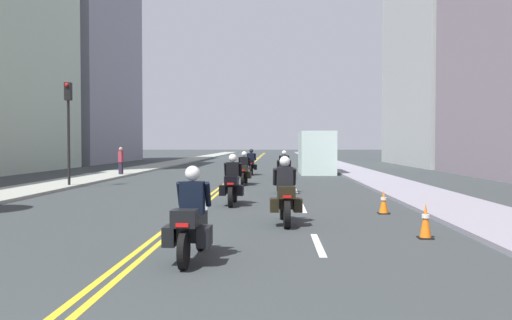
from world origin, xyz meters
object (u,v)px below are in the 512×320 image
at_px(motorcycle_6, 251,164).
at_px(traffic_cone_0, 384,202).
at_px(pedestrian_0, 121,161).
at_px(motorcycle_5, 284,168).
at_px(motorcycle_4, 244,171).
at_px(parked_truck, 316,154).
at_px(motorcycle_2, 232,185).
at_px(traffic_cone_1, 426,221).
at_px(motorcycle_3, 284,177).
at_px(motorcycle_0, 191,222).
at_px(motorcycle_1, 285,197).
at_px(traffic_light_near, 68,115).

distance_m(motorcycle_6, traffic_cone_0, 19.28).
bearing_deg(pedestrian_0, motorcycle_5, -100.15).
bearing_deg(pedestrian_0, motorcycle_4, -125.02).
bearing_deg(motorcycle_6, parked_truck, 29.95).
height_order(motorcycle_2, pedestrian_0, pedestrian_0).
bearing_deg(motorcycle_2, traffic_cone_1, -52.31).
height_order(motorcycle_3, pedestrian_0, pedestrian_0).
bearing_deg(motorcycle_5, motorcycle_6, 115.97).
relative_size(motorcycle_0, traffic_cone_1, 2.90).
height_order(motorcycle_1, motorcycle_2, motorcycle_1).
distance_m(motorcycle_0, parked_truck, 27.65).
distance_m(traffic_cone_1, pedestrian_0, 24.66).
distance_m(motorcycle_3, motorcycle_6, 12.57).
bearing_deg(motorcycle_3, traffic_light_near, 164.30).
distance_m(motorcycle_1, pedestrian_0, 21.60).
height_order(motorcycle_6, traffic_cone_0, motorcycle_6).
distance_m(motorcycle_6, pedestrian_0, 8.10).
bearing_deg(pedestrian_0, motorcycle_2, -147.23).
height_order(traffic_cone_0, parked_truck, parked_truck).
bearing_deg(motorcycle_3, motorcycle_4, 111.33).
bearing_deg(motorcycle_2, motorcycle_6, 90.93).
bearing_deg(traffic_cone_0, pedestrian_0, 126.13).
relative_size(motorcycle_5, traffic_light_near, 0.45).
bearing_deg(parked_truck, traffic_cone_1, -89.01).
height_order(motorcycle_5, parked_truck, parked_truck).
height_order(motorcycle_1, parked_truck, parked_truck).
bearing_deg(motorcycle_3, pedestrian_0, 129.82).
xyz_separation_m(motorcycle_2, motorcycle_4, (-0.14, 8.59, -0.01)).
height_order(motorcycle_2, traffic_light_near, traffic_light_near).
xyz_separation_m(traffic_cone_1, traffic_light_near, (-12.50, 12.57, 2.92)).
distance_m(motorcycle_5, pedestrian_0, 10.33).
relative_size(motorcycle_0, motorcycle_1, 0.97).
xyz_separation_m(motorcycle_3, motorcycle_6, (-1.90, 12.43, 0.04)).
bearing_deg(traffic_cone_1, motorcycle_3, 105.27).
bearing_deg(motorcycle_1, traffic_cone_0, 33.45).
distance_m(motorcycle_3, motorcycle_5, 8.27).
height_order(motorcycle_6, parked_truck, parked_truck).
xyz_separation_m(motorcycle_3, motorcycle_5, (0.13, 8.27, 0.02)).
bearing_deg(motorcycle_0, motorcycle_6, 92.32).
distance_m(motorcycle_6, traffic_light_near, 13.03).
xyz_separation_m(traffic_cone_0, traffic_cone_1, (0.08, -3.95, 0.03)).
relative_size(motorcycle_3, traffic_cone_1, 2.94).
height_order(motorcycle_5, pedestrian_0, pedestrian_0).
xyz_separation_m(motorcycle_0, motorcycle_3, (1.76, 12.53, -0.02)).
xyz_separation_m(motorcycle_1, motorcycle_3, (0.11, 8.36, -0.02)).
height_order(motorcycle_0, motorcycle_2, motorcycle_2).
xyz_separation_m(traffic_cone_0, traffic_light_near, (-12.42, 8.62, 2.95)).
bearing_deg(parked_truck, traffic_cone_0, -89.03).
bearing_deg(traffic_light_near, traffic_cone_0, -34.74).
xyz_separation_m(motorcycle_1, parked_truck, (2.47, 23.16, 0.61)).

